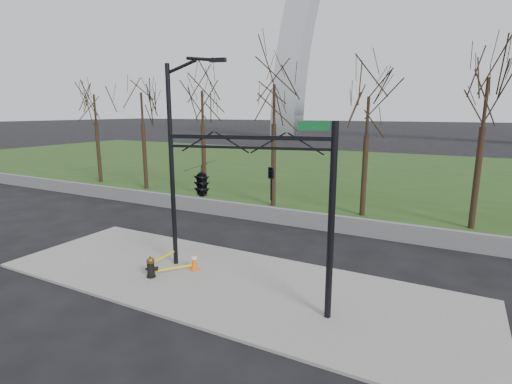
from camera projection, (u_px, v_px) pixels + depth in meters
The scene contains 10 objects.
ground at pixel (225, 283), 14.31m from camera, with size 500.00×500.00×0.00m, color black.
sidewalk at pixel (225, 282), 14.30m from camera, with size 18.00×6.00×0.10m, color slate.
grass_strip at pixel (379, 172), 40.26m from camera, with size 120.00×40.00×0.06m, color #1D3F17.
guardrail at pixel (303, 219), 21.14m from camera, with size 60.00×0.30×0.90m, color #59595B.
tree_row at pixel (367, 143), 22.72m from camera, with size 50.66×4.00×8.78m.
fire_hydrant at pixel (151, 267), 14.52m from camera, with size 0.52×0.37×0.84m.
traffic_cone at pixel (194, 261), 15.24m from camera, with size 0.47×0.47×0.69m.
street_light at pixel (176, 152), 14.92m from camera, with size 2.36×0.73×8.21m.
traffic_signal_mast at pixel (225, 182), 11.77m from camera, with size 4.98×2.54×6.00m.
caution_tape at pixel (169, 263), 15.03m from camera, with size 1.05×1.51×0.43m.
Camera 1 is at (7.23, -11.23, 6.25)m, focal length 27.07 mm.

